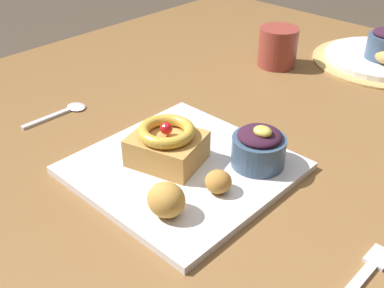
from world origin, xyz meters
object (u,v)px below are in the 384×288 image
Objects in this scene: cake_slice at (167,144)px; fritter_front at (166,200)px; berry_ramekin at (259,147)px; coffee_mug at (278,47)px; fritter_middle at (220,182)px; spoon at (64,112)px; front_plate at (183,168)px; fork at (365,273)px; back_plate at (382,58)px.

cake_slice is 0.12m from fritter_front.
berry_ramekin is 0.42m from coffee_mug.
fritter_middle is 0.29× the size of spoon.
fritter_front reaches higher than spoon.
berry_ramekin is at bearing -59.06° from coffee_mug.
fritter_middle is (0.08, -0.01, 0.02)m from front_plate.
fritter_middle is 0.21m from fork.
fritter_front is 0.08m from fritter_middle.
cake_slice is 0.49× the size of back_plate.
berry_ramekin is at bearing 90.98° from fritter_middle.
cake_slice is at bearing 91.92° from fork.
back_plate is (-0.05, 0.54, -0.03)m from berry_ramekin.
berry_ramekin is at bearing 44.66° from front_plate.
fork is at bearing -0.10° from front_plate.
spoon is (-0.27, -0.01, -0.04)m from cake_slice.
back_plate reaches higher than front_plate.
cake_slice is at bearing -95.08° from back_plate.
front_plate is at bearing 172.24° from fritter_middle.
fritter_middle is 0.50m from coffee_mug.
fritter_middle is 0.30× the size of fork.
spoon is (-0.37, -0.10, -0.04)m from berry_ramekin.
fritter_front is at bearing -44.30° from cake_slice.
fritter_middle is 0.63m from back_plate.
fork is 0.61m from coffee_mug.
fritter_middle is at bearing -89.02° from berry_ramekin.
cake_slice reaches higher than spoon.
fritter_front is 0.36m from spoon.
cake_slice reaches higher than fork.
fritter_front is (0.09, -0.08, -0.01)m from cake_slice.
coffee_mug is (-0.21, 0.36, 0.00)m from berry_ramekin.
cake_slice reaches higher than front_plate.
berry_ramekin reaches higher than cake_slice.
cake_slice is 0.27m from spoon.
front_plate is at bearing -72.95° from coffee_mug.
fritter_front is (-0.02, -0.17, -0.01)m from berry_ramekin.
fork is at bearing 1.49° from cake_slice.
fritter_middle is at bearing -87.39° from spoon.
fritter_front reaches higher than fritter_middle.
back_plate is (0.03, 0.62, 0.01)m from front_plate.
front_plate reaches higher than fork.
cake_slice is (-0.02, -0.01, 0.04)m from front_plate.
cake_slice is at bearing 135.70° from fritter_front.
fritter_front is at bearing -56.34° from front_plate.
front_plate is 5.60× the size of fritter_front.
fork is (0.21, 0.01, -0.03)m from fritter_middle.
back_plate is (0.06, 0.62, -0.03)m from cake_slice.
cake_slice is 2.38× the size of fritter_front.
berry_ramekin is 0.64× the size of fork.
berry_ramekin reaches higher than fritter_front.
coffee_mug reaches higher than spoon.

